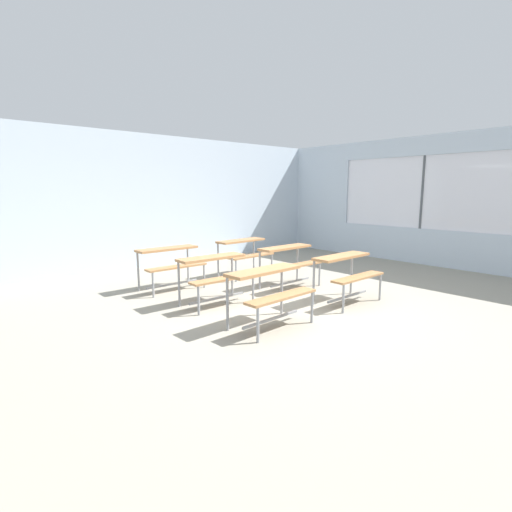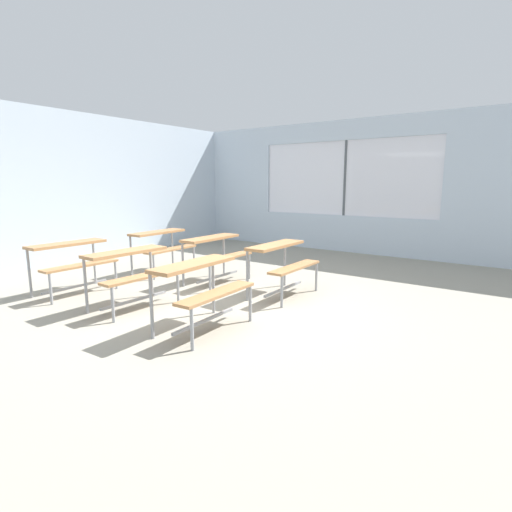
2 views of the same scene
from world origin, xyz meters
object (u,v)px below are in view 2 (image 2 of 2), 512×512
(desk_bench_r1c1, at_px, (216,248))
(desk_bench_r2c1, at_px, (162,241))
(desk_bench_r0c0, at_px, (202,280))
(desk_bench_r1c0, at_px, (132,265))
(desk_bench_r0c1, at_px, (282,257))
(desk_bench_r2c0, at_px, (72,255))

(desk_bench_r1c1, distance_m, desk_bench_r2c1, 1.29)
(desk_bench_r0c0, bearing_deg, desk_bench_r1c0, 85.19)
(desk_bench_r2c1, bearing_deg, desk_bench_r0c1, -93.61)
(desk_bench_r0c1, bearing_deg, desk_bench_r1c1, 88.21)
(desk_bench_r0c0, relative_size, desk_bench_r2c1, 1.00)
(desk_bench_r0c1, relative_size, desk_bench_r1c1, 1.00)
(desk_bench_r1c1, distance_m, desk_bench_r2c0, 2.12)
(desk_bench_r1c1, height_order, desk_bench_r2c1, same)
(desk_bench_r2c1, bearing_deg, desk_bench_r1c0, -144.72)
(desk_bench_r0c1, xyz_separation_m, desk_bench_r1c0, (-1.61, 1.27, 0.00))
(desk_bench_r0c0, height_order, desk_bench_r1c0, same)
(desk_bench_r0c0, distance_m, desk_bench_r2c0, 2.55)
(desk_bench_r1c0, distance_m, desk_bench_r1c1, 1.63)
(desk_bench_r1c0, relative_size, desk_bench_r2c1, 0.98)
(desk_bench_r0c0, bearing_deg, desk_bench_r2c0, 87.89)
(desk_bench_r1c0, bearing_deg, desk_bench_r0c1, -37.26)
(desk_bench_r0c0, distance_m, desk_bench_r1c1, 2.10)
(desk_bench_r0c1, bearing_deg, desk_bench_r2c1, 88.34)
(desk_bench_r2c0, relative_size, desk_bench_r2c1, 0.97)
(desk_bench_r1c0, bearing_deg, desk_bench_r2c0, 94.07)
(desk_bench_r0c1, bearing_deg, desk_bench_r0c0, 179.18)
(desk_bench_r0c1, height_order, desk_bench_r2c1, same)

